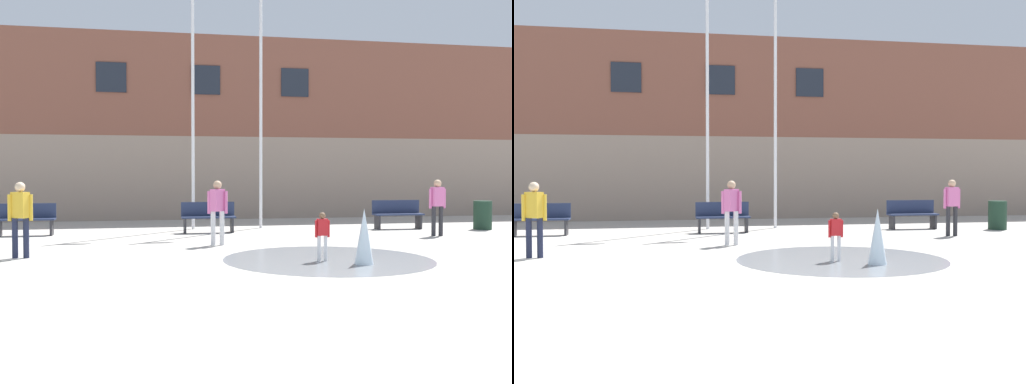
{
  "view_description": "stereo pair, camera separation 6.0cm",
  "coord_description": "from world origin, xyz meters",
  "views": [
    {
      "loc": [
        -2.42,
        -7.36,
        1.77
      ],
      "look_at": [
        0.4,
        7.35,
        1.3
      ],
      "focal_mm": 42.0,
      "sensor_mm": 36.0,
      "label": 1
    },
    {
      "loc": [
        -2.36,
        -7.37,
        1.77
      ],
      "look_at": [
        0.4,
        7.35,
        1.3
      ],
      "focal_mm": 42.0,
      "sensor_mm": 36.0,
      "label": 2
    }
  ],
  "objects": [
    {
      "name": "ground_plane",
      "position": [
        0.0,
        0.0,
        0.0
      ],
      "size": [
        100.0,
        100.0,
        0.0
      ],
      "primitive_type": "plane",
      "color": "#B2ADA3"
    },
    {
      "name": "park_bench_under_right_flagpole",
      "position": [
        5.58,
        10.46,
        0.48
      ],
      "size": [
        1.6,
        0.44,
        0.91
      ],
      "color": "#28282D",
      "rests_on": "ground"
    },
    {
      "name": "flagpole_right",
      "position": [
        1.4,
        11.6,
        4.65
      ],
      "size": [
        0.8,
        0.1,
        8.79
      ],
      "color": "silver",
      "rests_on": "ground"
    },
    {
      "name": "child_in_fountain",
      "position": [
        1.14,
        4.15,
        0.58
      ],
      "size": [
        0.31,
        0.13,
        0.99
      ],
      "rotation": [
        0.0,
        0.0,
        3.13
      ],
      "color": "silver",
      "rests_on": "ground"
    },
    {
      "name": "adult_in_red",
      "position": [
        -0.59,
        7.2,
        0.93
      ],
      "size": [
        0.5,
        0.38,
        1.59
      ],
      "rotation": [
        0.0,
        0.0,
        -2.4
      ],
      "color": "silver",
      "rests_on": "ground"
    },
    {
      "name": "park_bench_left_of_flagpoles",
      "position": [
        -0.47,
        10.35,
        0.48
      ],
      "size": [
        1.6,
        0.44,
        0.91
      ],
      "color": "#28282D",
      "rests_on": "ground"
    },
    {
      "name": "teen_by_trashcan",
      "position": [
        -4.9,
        5.75,
        0.93
      ],
      "size": [
        0.5,
        0.35,
        1.59
      ],
      "rotation": [
        0.0,
        0.0,
        -0.58
      ],
      "color": "#1E233D",
      "rests_on": "ground"
    },
    {
      "name": "library_building",
      "position": [
        0.0,
        18.48,
        3.53
      ],
      "size": [
        36.0,
        6.05,
        7.07
      ],
      "color": "gray",
      "rests_on": "ground"
    },
    {
      "name": "park_bench_far_left",
      "position": [
        -5.65,
        10.51,
        0.48
      ],
      "size": [
        1.6,
        0.44,
        0.91
      ],
      "color": "#28282D",
      "rests_on": "ground"
    },
    {
      "name": "adult_near_bench",
      "position": [
        5.77,
        8.2,
        0.93
      ],
      "size": [
        0.5,
        0.25,
        1.59
      ],
      "rotation": [
        0.0,
        0.0,
        -2.98
      ],
      "color": "#28282D",
      "rests_on": "ground"
    },
    {
      "name": "flagpole_left",
      "position": [
        -0.79,
        11.6,
        4.52
      ],
      "size": [
        0.8,
        0.1,
        8.54
      ],
      "color": "silver",
      "rests_on": "ground"
    },
    {
      "name": "splash_fountain",
      "position": [
        1.58,
        3.99,
        0.28
      ],
      "size": [
        4.32,
        4.32,
        1.09
      ],
      "color": "gray",
      "rests_on": "ground"
    },
    {
      "name": "trash_can",
      "position": [
        8.14,
        9.76,
        0.45
      ],
      "size": [
        0.56,
        0.56,
        0.9
      ],
      "primitive_type": "cylinder",
      "color": "#193323",
      "rests_on": "ground"
    }
  ]
}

